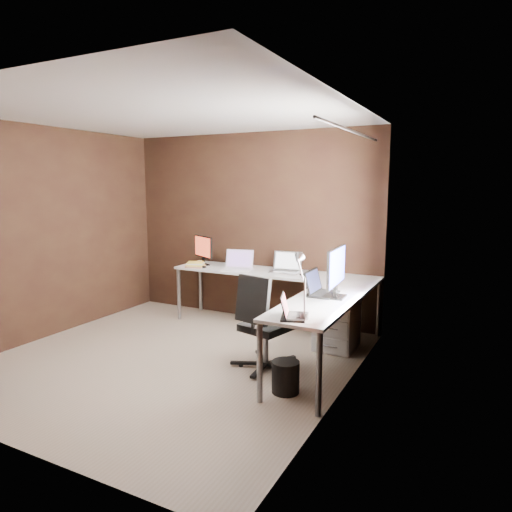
{
  "coord_description": "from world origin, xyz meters",
  "views": [
    {
      "loc": [
        2.86,
        -3.65,
        1.83
      ],
      "look_at": [
        0.51,
        0.95,
        1.01
      ],
      "focal_mm": 32.0,
      "sensor_mm": 36.0,
      "label": 1
    }
  ],
  "objects": [
    {
      "name": "drawer_pedestal",
      "position": [
        1.43,
        1.15,
        0.3
      ],
      "size": [
        0.42,
        0.5,
        0.6
      ],
      "primitive_type": "cube",
      "color": "white",
      "rests_on": "ground"
    },
    {
      "name": "desk_lamp",
      "position": [
        1.51,
        -0.19,
        1.06
      ],
      "size": [
        0.18,
        0.21,
        0.53
      ],
      "rotation": [
        0.0,
        0.0,
        0.34
      ],
      "color": "slate",
      "rests_on": "desk"
    },
    {
      "name": "mouse_corner",
      "position": [
        0.92,
        1.4,
        0.75
      ],
      "size": [
        0.09,
        0.06,
        0.04
      ],
      "primitive_type": "ellipsoid",
      "rotation": [
        0.0,
        0.0,
        0.04
      ],
      "color": "black",
      "rests_on": "desk"
    },
    {
      "name": "laptop_silver",
      "position": [
        0.63,
        1.56,
        0.78
      ],
      "size": [
        0.4,
        0.3,
        0.25
      ],
      "rotation": [
        0.0,
        0.0,
        0.1
      ],
      "color": "silver",
      "rests_on": "desk"
    },
    {
      "name": "mouse_left",
      "position": [
        -0.44,
        1.3,
        0.75
      ],
      "size": [
        0.08,
        0.06,
        0.03
      ],
      "primitive_type": "ellipsoid",
      "rotation": [
        0.0,
        0.0,
        0.11
      ],
      "color": "black",
      "rests_on": "desk"
    },
    {
      "name": "room",
      "position": [
        0.34,
        0.07,
        1.28
      ],
      "size": [
        3.6,
        3.6,
        2.5
      ],
      "color": "tan",
      "rests_on": "ground"
    },
    {
      "name": "laptop_white",
      "position": [
        0.0,
        1.44,
        0.78
      ],
      "size": [
        0.41,
        0.33,
        0.25
      ],
      "rotation": [
        0.0,
        0.0,
        0.19
      ],
      "color": "white",
      "rests_on": "desk"
    },
    {
      "name": "monitor_left",
      "position": [
        -0.58,
        1.51,
        0.95
      ],
      "size": [
        0.41,
        0.24,
        0.4
      ],
      "rotation": [
        0.0,
        0.0,
        -0.51
      ],
      "color": "black",
      "rests_on": "desk"
    },
    {
      "name": "monitor_right",
      "position": [
        1.58,
        0.56,
        1.01
      ],
      "size": [
        0.16,
        0.61,
        0.5
      ],
      "rotation": [
        0.0,
        0.0,
        1.62
      ],
      "color": "black",
      "rests_on": "desk"
    },
    {
      "name": "desk",
      "position": [
        0.84,
        1.04,
        0.68
      ],
      "size": [
        2.65,
        2.25,
        0.73
      ],
      "color": "white",
      "rests_on": "ground"
    },
    {
      "name": "laptop_black_big",
      "position": [
        1.39,
        0.61,
        0.78
      ],
      "size": [
        0.26,
        0.37,
        0.25
      ],
      "rotation": [
        0.0,
        0.0,
        1.57
      ],
      "color": "black",
      "rests_on": "desk"
    },
    {
      "name": "book_stack",
      "position": [
        -0.57,
        1.3,
        0.76
      ],
      "size": [
        0.26,
        0.24,
        0.07
      ],
      "rotation": [
        0.0,
        0.0,
        0.31
      ],
      "color": "tan",
      "rests_on": "desk"
    },
    {
      "name": "laptop_black_small",
      "position": [
        1.45,
        -0.26,
        0.77
      ],
      "size": [
        0.28,
        0.33,
        0.19
      ],
      "rotation": [
        0.0,
        0.0,
        1.9
      ],
      "color": "black",
      "rests_on": "desk"
    },
    {
      "name": "office_chair",
      "position": [
        0.95,
        0.25,
        0.28
      ],
      "size": [
        0.54,
        0.56,
        0.96
      ],
      "rotation": [
        0.0,
        0.0,
        -0.24
      ],
      "color": "black",
      "rests_on": "ground"
    },
    {
      "name": "wastebasket",
      "position": [
        1.36,
        -0.14,
        0.14
      ],
      "size": [
        0.33,
        0.33,
        0.28
      ],
      "primitive_type": "cylinder",
      "rotation": [
        0.0,
        0.0,
        0.43
      ],
      "color": "black",
      "rests_on": "ground"
    }
  ]
}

